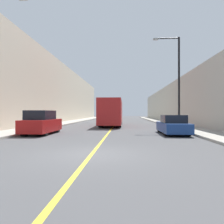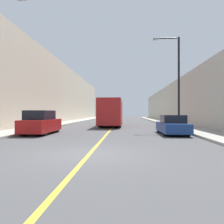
% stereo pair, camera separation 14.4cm
% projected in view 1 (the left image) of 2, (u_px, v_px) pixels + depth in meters
% --- Properties ---
extents(ground_plane, '(200.00, 200.00, 0.00)m').
position_uv_depth(ground_plane, '(92.00, 154.00, 8.86)').
color(ground_plane, '#474749').
extents(sidewalk_left, '(2.79, 72.00, 0.16)m').
position_uv_depth(sidewalk_left, '(74.00, 121.00, 39.26)').
color(sidewalk_left, '#9E998E').
rests_on(sidewalk_left, ground).
extents(sidewalk_right, '(2.79, 72.00, 0.16)m').
position_uv_depth(sidewalk_right, '(161.00, 122.00, 38.36)').
color(sidewalk_right, '#9E998E').
rests_on(sidewalk_right, ground).
extents(building_row_left, '(4.00, 72.00, 10.14)m').
position_uv_depth(building_row_left, '(55.00, 94.00, 39.46)').
color(building_row_left, beige).
rests_on(building_row_left, ground).
extents(building_row_right, '(4.00, 72.00, 6.70)m').
position_uv_depth(building_row_right, '(181.00, 103.00, 38.17)').
color(building_row_right, '#B7B2A3').
rests_on(building_row_right, ground).
extents(road_center_line, '(0.16, 72.00, 0.01)m').
position_uv_depth(road_center_line, '(117.00, 122.00, 38.81)').
color(road_center_line, gold).
rests_on(road_center_line, ground).
extents(bus, '(2.56, 11.70, 3.25)m').
position_uv_depth(bus, '(112.00, 112.00, 28.20)').
color(bus, '#AD1E1E').
rests_on(bus, ground).
extents(parked_suv_left, '(1.89, 4.60, 1.86)m').
position_uv_depth(parked_suv_left, '(41.00, 123.00, 17.05)').
color(parked_suv_left, maroon).
rests_on(parked_suv_left, ground).
extents(car_right_near, '(1.87, 4.74, 1.51)m').
position_uv_depth(car_right_near, '(173.00, 125.00, 17.04)').
color(car_right_near, navy).
rests_on(car_right_near, ground).
extents(street_lamp_right, '(2.62, 0.24, 8.95)m').
position_uv_depth(street_lamp_right, '(177.00, 77.00, 21.42)').
color(street_lamp_right, black).
rests_on(street_lamp_right, sidewalk_right).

